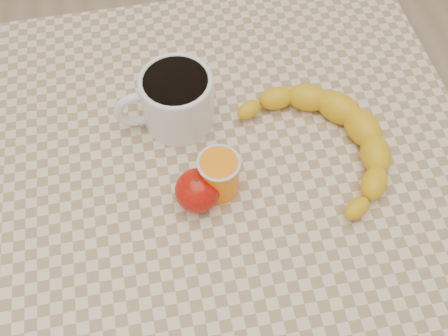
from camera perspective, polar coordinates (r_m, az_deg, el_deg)
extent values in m
plane|color=tan|center=(1.45, 0.00, -15.98)|extent=(3.00, 3.00, 0.00)
cube|color=beige|center=(0.77, 0.00, -1.54)|extent=(0.80, 0.80, 0.04)
cube|color=#95784C|center=(0.81, 0.00, -3.29)|extent=(0.74, 0.74, 0.06)
cylinder|color=#95784C|center=(1.30, -18.44, 0.91)|extent=(0.05, 0.05, 0.71)
cylinder|color=#95784C|center=(1.34, 11.95, 5.84)|extent=(0.05, 0.05, 0.71)
cylinder|color=white|center=(0.78, -5.31, 7.68)|extent=(0.12, 0.12, 0.09)
cylinder|color=black|center=(0.75, -5.56, 9.69)|extent=(0.10, 0.10, 0.01)
torus|color=white|center=(0.74, -5.59, 9.89)|extent=(0.11, 0.11, 0.01)
torus|color=white|center=(0.78, -9.93, 6.59)|extent=(0.07, 0.02, 0.07)
cylinder|color=orange|center=(0.71, -0.57, -0.85)|extent=(0.06, 0.06, 0.07)
torus|color=silver|center=(0.68, -0.60, 0.63)|extent=(0.06, 0.06, 0.00)
ellipsoid|color=#980705|center=(0.71, -3.02, -2.58)|extent=(0.09, 0.09, 0.06)
cylinder|color=#382311|center=(0.68, -3.12, -1.56)|extent=(0.01, 0.01, 0.01)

